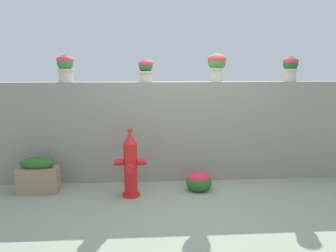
{
  "coord_description": "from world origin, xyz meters",
  "views": [
    {
      "loc": [
        -0.59,
        -4.23,
        1.78
      ],
      "look_at": [
        -0.24,
        0.82,
        0.89
      ],
      "focal_mm": 36.7,
      "sensor_mm": 36.0,
      "label": 1
    }
  ],
  "objects_px": {
    "potted_plant_3": "(217,63)",
    "planter_box": "(38,176)",
    "potted_plant_2": "(146,69)",
    "potted_plant_4": "(290,66)",
    "potted_plant_1": "(65,66)",
    "fire_hydrant": "(131,165)",
    "flower_bush_left": "(199,181)"
  },
  "relations": [
    {
      "from": "fire_hydrant",
      "to": "flower_bush_left",
      "type": "distance_m",
      "value": 1.02
    },
    {
      "from": "fire_hydrant",
      "to": "flower_bush_left",
      "type": "xyz_separation_m",
      "value": [
        0.97,
        0.14,
        -0.29
      ]
    },
    {
      "from": "potted_plant_2",
      "to": "potted_plant_4",
      "type": "relative_size",
      "value": 0.89
    },
    {
      "from": "fire_hydrant",
      "to": "flower_bush_left",
      "type": "bearing_deg",
      "value": 8.15
    },
    {
      "from": "potted_plant_1",
      "to": "fire_hydrant",
      "type": "distance_m",
      "value": 1.78
    },
    {
      "from": "flower_bush_left",
      "to": "planter_box",
      "type": "bearing_deg",
      "value": 177.86
    },
    {
      "from": "potted_plant_2",
      "to": "planter_box",
      "type": "xyz_separation_m",
      "value": [
        -1.54,
        -0.5,
        -1.49
      ]
    },
    {
      "from": "potted_plant_3",
      "to": "flower_bush_left",
      "type": "xyz_separation_m",
      "value": [
        -0.34,
        -0.57,
        -1.67
      ]
    },
    {
      "from": "fire_hydrant",
      "to": "potted_plant_4",
      "type": "bearing_deg",
      "value": 15.95
    },
    {
      "from": "potted_plant_2",
      "to": "potted_plant_3",
      "type": "distance_m",
      "value": 1.09
    },
    {
      "from": "potted_plant_1",
      "to": "potted_plant_4",
      "type": "relative_size",
      "value": 1.05
    },
    {
      "from": "potted_plant_3",
      "to": "fire_hydrant",
      "type": "height_order",
      "value": "potted_plant_3"
    },
    {
      "from": "potted_plant_3",
      "to": "planter_box",
      "type": "relative_size",
      "value": 0.76
    },
    {
      "from": "potted_plant_4",
      "to": "flower_bush_left",
      "type": "distance_m",
      "value": 2.28
    },
    {
      "from": "potted_plant_1",
      "to": "potted_plant_3",
      "type": "height_order",
      "value": "potted_plant_3"
    },
    {
      "from": "planter_box",
      "to": "potted_plant_1",
      "type": "bearing_deg",
      "value": 52.37
    },
    {
      "from": "potted_plant_2",
      "to": "potted_plant_3",
      "type": "height_order",
      "value": "potted_plant_3"
    },
    {
      "from": "potted_plant_1",
      "to": "potted_plant_4",
      "type": "xyz_separation_m",
      "value": [
        3.43,
        0.02,
        -0.01
      ]
    },
    {
      "from": "potted_plant_2",
      "to": "potted_plant_4",
      "type": "bearing_deg",
      "value": -0.45
    },
    {
      "from": "potted_plant_1",
      "to": "flower_bush_left",
      "type": "distance_m",
      "value": 2.58
    },
    {
      "from": "potted_plant_3",
      "to": "fire_hydrant",
      "type": "xyz_separation_m",
      "value": [
        -1.31,
        -0.71,
        -1.38
      ]
    },
    {
      "from": "potted_plant_1",
      "to": "flower_bush_left",
      "type": "bearing_deg",
      "value": -15.79
    },
    {
      "from": "potted_plant_2",
      "to": "flower_bush_left",
      "type": "bearing_deg",
      "value": -38.18
    },
    {
      "from": "potted_plant_3",
      "to": "planter_box",
      "type": "xyz_separation_m",
      "value": [
        -2.62,
        -0.49,
        -1.57
      ]
    },
    {
      "from": "potted_plant_2",
      "to": "potted_plant_4",
      "type": "xyz_separation_m",
      "value": [
        2.24,
        -0.02,
        0.03
      ]
    },
    {
      "from": "potted_plant_4",
      "to": "fire_hydrant",
      "type": "relative_size",
      "value": 0.4
    },
    {
      "from": "potted_plant_3",
      "to": "potted_plant_4",
      "type": "xyz_separation_m",
      "value": [
        1.16,
        -0.0,
        -0.05
      ]
    },
    {
      "from": "flower_bush_left",
      "to": "potted_plant_2",
      "type": "bearing_deg",
      "value": 141.82
    },
    {
      "from": "flower_bush_left",
      "to": "fire_hydrant",
      "type": "bearing_deg",
      "value": -171.85
    },
    {
      "from": "flower_bush_left",
      "to": "planter_box",
      "type": "relative_size",
      "value": 0.66
    },
    {
      "from": "fire_hydrant",
      "to": "planter_box",
      "type": "distance_m",
      "value": 1.35
    },
    {
      "from": "flower_bush_left",
      "to": "planter_box",
      "type": "distance_m",
      "value": 2.29
    }
  ]
}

